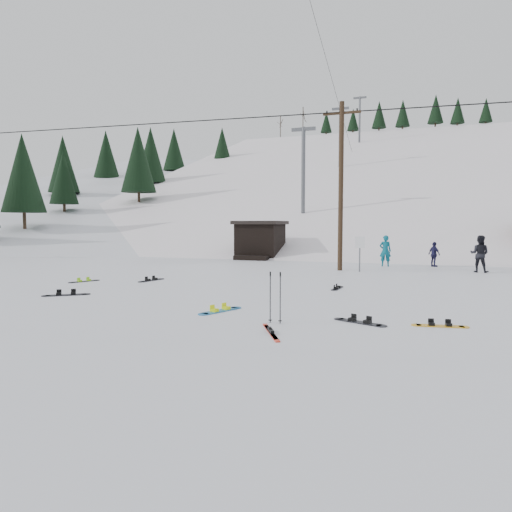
% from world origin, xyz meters
% --- Properties ---
extents(ground, '(200.00, 200.00, 0.00)m').
position_xyz_m(ground, '(0.00, 0.00, 0.00)').
color(ground, silver).
rests_on(ground, ground).
extents(ski_slope, '(60.00, 85.24, 65.97)m').
position_xyz_m(ski_slope, '(0.00, 55.00, -12.00)').
color(ski_slope, white).
rests_on(ski_slope, ground).
extents(ridge_left, '(47.54, 95.03, 58.38)m').
position_xyz_m(ridge_left, '(-36.00, 48.00, -11.00)').
color(ridge_left, silver).
rests_on(ridge_left, ground).
extents(treeline_left, '(20.00, 64.00, 10.00)m').
position_xyz_m(treeline_left, '(-34.00, 40.00, 0.00)').
color(treeline_left, black).
rests_on(treeline_left, ground).
extents(treeline_crest, '(50.00, 6.00, 10.00)m').
position_xyz_m(treeline_crest, '(0.00, 86.00, 0.00)').
color(treeline_crest, black).
rests_on(treeline_crest, ski_slope).
extents(utility_pole, '(2.00, 0.26, 9.00)m').
position_xyz_m(utility_pole, '(2.00, 14.00, 4.68)').
color(utility_pole, '#3A2819').
rests_on(utility_pole, ground).
extents(trail_sign, '(0.50, 0.09, 1.85)m').
position_xyz_m(trail_sign, '(3.10, 13.58, 1.27)').
color(trail_sign, '#595B60').
rests_on(trail_sign, ground).
extents(lift_hut, '(3.40, 4.10, 2.75)m').
position_xyz_m(lift_hut, '(-5.00, 20.94, 1.36)').
color(lift_hut, black).
rests_on(lift_hut, ground).
extents(lift_tower_near, '(2.20, 0.36, 8.00)m').
position_xyz_m(lift_tower_near, '(-4.00, 30.00, 7.86)').
color(lift_tower_near, '#595B60').
rests_on(lift_tower_near, ski_slope).
extents(lift_tower_mid, '(2.20, 0.36, 8.00)m').
position_xyz_m(lift_tower_mid, '(-4.00, 50.00, 14.36)').
color(lift_tower_mid, '#595B60').
rests_on(lift_tower_mid, ski_slope).
extents(lift_tower_far, '(2.20, 0.36, 8.00)m').
position_xyz_m(lift_tower_far, '(-4.00, 70.00, 20.86)').
color(lift_tower_far, '#595B60').
rests_on(lift_tower_far, ski_slope).
extents(hero_snowboard, '(0.79, 1.51, 0.11)m').
position_xyz_m(hero_snowboard, '(0.67, 1.10, 0.03)').
color(hero_snowboard, '#1C76BC').
rests_on(hero_snowboard, ground).
extents(hero_skis, '(0.91, 1.61, 0.09)m').
position_xyz_m(hero_skis, '(2.84, -0.89, 0.03)').
color(hero_skis, red).
rests_on(hero_skis, ground).
extents(ski_poles, '(0.36, 0.10, 1.31)m').
position_xyz_m(ski_poles, '(2.62, 0.16, 0.67)').
color(ski_poles, black).
rests_on(ski_poles, ground).
extents(board_scatter_a, '(1.35, 1.10, 0.11)m').
position_xyz_m(board_scatter_a, '(-5.66, 1.97, 0.03)').
color(board_scatter_a, black).
rests_on(board_scatter_a, ground).
extents(board_scatter_b, '(0.53, 1.52, 0.11)m').
position_xyz_m(board_scatter_b, '(-5.15, 6.61, 0.03)').
color(board_scatter_b, black).
rests_on(board_scatter_b, ground).
extents(board_scatter_c, '(0.75, 1.30, 0.10)m').
position_xyz_m(board_scatter_c, '(-7.71, 5.31, 0.03)').
color(board_scatter_c, black).
rests_on(board_scatter_c, ground).
extents(board_scatter_d, '(1.38, 0.74, 0.10)m').
position_xyz_m(board_scatter_d, '(4.64, 0.89, 0.03)').
color(board_scatter_d, black).
rests_on(board_scatter_d, ground).
extents(board_scatter_e, '(1.35, 0.42, 0.10)m').
position_xyz_m(board_scatter_e, '(6.55, 1.13, 0.02)').
color(board_scatter_e, yellow).
rests_on(board_scatter_e, ground).
extents(board_scatter_f, '(0.31, 1.28, 0.09)m').
position_xyz_m(board_scatter_f, '(3.06, 6.88, 0.02)').
color(board_scatter_f, black).
rests_on(board_scatter_f, ground).
extents(skier_teal, '(0.72, 0.51, 1.85)m').
position_xyz_m(skier_teal, '(4.15, 17.25, 0.92)').
color(skier_teal, '#0B5B70').
rests_on(skier_teal, ground).
extents(skier_dark, '(1.11, 0.97, 1.93)m').
position_xyz_m(skier_dark, '(9.01, 15.40, 0.96)').
color(skier_dark, black).
rests_on(skier_dark, ground).
extents(skier_navy, '(0.84, 0.88, 1.47)m').
position_xyz_m(skier_navy, '(6.89, 17.96, 0.73)').
color(skier_navy, '#1B193F').
rests_on(skier_navy, ground).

